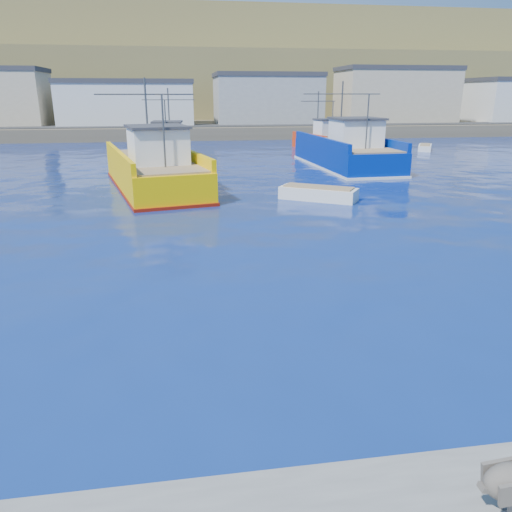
# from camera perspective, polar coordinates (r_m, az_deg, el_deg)

# --- Properties ---
(ground) EXTENTS (260.00, 260.00, 0.00)m
(ground) POSITION_cam_1_polar(r_m,az_deg,el_deg) (11.18, 11.34, -13.36)
(ground) COLOR #070F54
(ground) RESTS_ON ground
(dock_bollards) EXTENTS (36.20, 0.20, 0.30)m
(dock_bollards) POSITION_cam_1_polar(r_m,az_deg,el_deg) (8.58, 23.89, -20.29)
(dock_bollards) COLOR #4C4C4C
(dock_bollards) RESTS_ON dock
(far_shore) EXTENTS (200.00, 81.00, 24.00)m
(far_shore) POSITION_cam_1_polar(r_m,az_deg,el_deg) (118.20, -7.66, 19.44)
(far_shore) COLOR brown
(far_shore) RESTS_ON ground
(trawler_yellow_a) EXTENTS (7.32, 14.30, 6.81)m
(trawler_yellow_a) POSITION_cam_1_polar(r_m,az_deg,el_deg) (32.59, -11.52, 9.58)
(trawler_yellow_a) COLOR #F8BE01
(trawler_yellow_a) RESTS_ON ground
(trawler_yellow_b) EXTENTS (4.71, 10.16, 6.34)m
(trawler_yellow_b) POSITION_cam_1_polar(r_m,az_deg,el_deg) (46.69, -9.84, 11.89)
(trawler_yellow_b) COLOR #F8BE01
(trawler_yellow_b) RESTS_ON ground
(trawler_blue) EXTENTS (6.64, 14.00, 6.84)m
(trawler_blue) POSITION_cam_1_polar(r_m,az_deg,el_deg) (42.41, 10.31, 11.55)
(trawler_blue) COLOR navy
(trawler_blue) RESTS_ON ground
(boat_orange) EXTENTS (4.64, 8.37, 6.03)m
(boat_orange) POSITION_cam_1_polar(r_m,az_deg,el_deg) (55.63, 7.51, 12.99)
(boat_orange) COLOR red
(boat_orange) RESTS_ON ground
(skiff_mid) EXTENTS (4.46, 3.62, 0.94)m
(skiff_mid) POSITION_cam_1_polar(r_m,az_deg,el_deg) (28.83, 7.13, 6.98)
(skiff_mid) COLOR silver
(skiff_mid) RESTS_ON ground
(skiff_far) EXTENTS (2.83, 3.78, 0.79)m
(skiff_far) POSITION_cam_1_polar(r_m,az_deg,el_deg) (57.44, 18.74, 11.60)
(skiff_far) COLOR silver
(skiff_far) RESTS_ON ground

